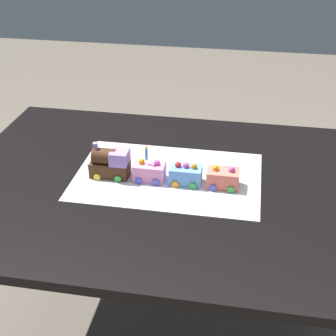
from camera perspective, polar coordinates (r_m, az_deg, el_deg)
The scene contains 7 objects.
dining_table at distance 1.62m, azimuth 0.07°, elevation -4.87°, with size 1.40×1.00×0.74m.
cake_board at distance 1.58m, azimuth 0.00°, elevation -1.00°, with size 0.60×0.40×0.00m, color silver.
cake_locomotive at distance 1.57m, azimuth -6.81°, elevation 0.63°, with size 0.14×0.08×0.12m.
cake_car_caboose_bubblegum at distance 1.55m, azimuth -2.20°, elevation -0.37°, with size 0.10×0.08×0.07m.
cake_car_gondola_sky_blue at distance 1.53m, azimuth 2.12°, elevation -0.74°, with size 0.10×0.08×0.07m.
cake_car_hopper_coral at distance 1.52m, azimuth 6.51°, elevation -1.16°, with size 0.10×0.08×0.07m.
birthday_candle at distance 1.52m, azimuth -2.56°, elevation 1.87°, with size 0.01×0.01×0.05m.
Camera 1 is at (0.23, -1.30, 1.56)m, focal length 51.74 mm.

